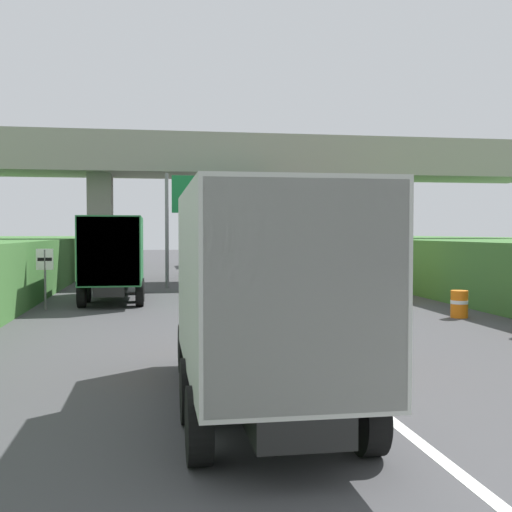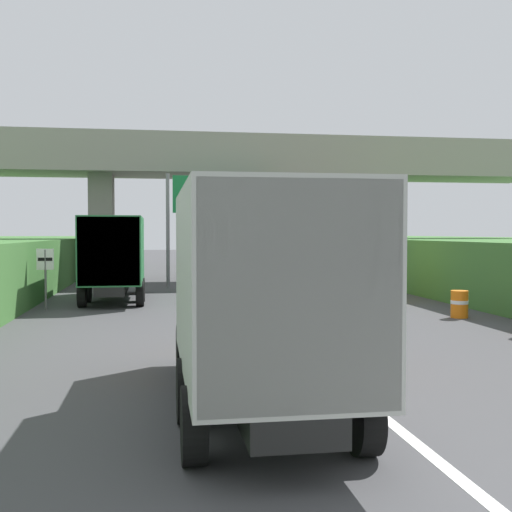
% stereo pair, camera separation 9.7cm
% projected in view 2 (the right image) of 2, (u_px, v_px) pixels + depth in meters
% --- Properties ---
extents(lane_centre_stripe, '(0.20, 94.26, 0.01)m').
position_uv_depth(lane_centre_stripe, '(229.00, 291.00, 30.28)').
color(lane_centre_stripe, white).
rests_on(lane_centre_stripe, ground).
extents(overpass_bridge, '(40.00, 4.80, 8.32)m').
position_uv_depth(overpass_bridge, '(215.00, 172.00, 36.73)').
color(overpass_bridge, gray).
rests_on(overpass_bridge, ground).
extents(overhead_highway_sign, '(5.88, 0.18, 5.82)m').
position_uv_depth(overhead_highway_sign, '(224.00, 203.00, 32.33)').
color(overhead_highway_sign, slate).
rests_on(overhead_highway_sign, ground).
extents(speed_limit_sign, '(0.60, 0.08, 2.23)m').
position_uv_depth(speed_limit_sign, '(45.00, 270.00, 22.70)').
color(speed_limit_sign, slate).
rests_on(speed_limit_sign, ground).
extents(truck_orange, '(2.44, 7.30, 3.44)m').
position_uv_depth(truck_orange, '(253.00, 288.00, 9.96)').
color(truck_orange, black).
rests_on(truck_orange, ground).
extents(truck_silver, '(2.44, 7.30, 3.44)m').
position_uv_depth(truck_silver, '(217.00, 243.00, 53.55)').
color(truck_silver, black).
rests_on(truck_silver, ground).
extents(truck_black, '(2.44, 7.30, 3.44)m').
position_uv_depth(truck_black, '(277.00, 252.00, 27.77)').
color(truck_black, black).
rests_on(truck_black, ground).
extents(truck_green, '(2.44, 7.30, 3.44)m').
position_uv_depth(truck_green, '(115.00, 254.00, 25.96)').
color(truck_green, black).
rests_on(truck_green, ground).
extents(car_yellow, '(1.86, 4.10, 1.72)m').
position_uv_depth(car_yellow, '(355.00, 279.00, 26.44)').
color(car_yellow, gold).
rests_on(car_yellow, ground).
extents(car_red, '(1.86, 4.10, 1.72)m').
position_uv_depth(car_red, '(295.00, 265.00, 37.87)').
color(car_red, red).
rests_on(car_red, ground).
extents(construction_barrel_3, '(0.57, 0.57, 0.90)m').
position_uv_depth(construction_barrel_3, '(459.00, 304.00, 20.73)').
color(construction_barrel_3, orange).
rests_on(construction_barrel_3, ground).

